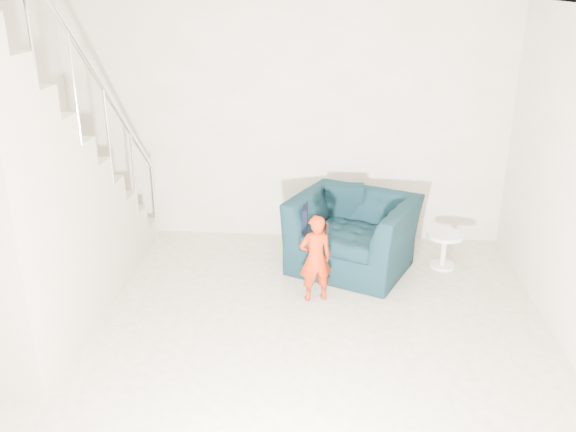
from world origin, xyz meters
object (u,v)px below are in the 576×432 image
object	(u,v)px
armchair	(353,233)
side_table	(444,244)
toddler	(315,258)
staircase	(27,226)

from	to	relation	value
armchair	side_table	xyz separation A→B (m)	(0.97, 0.08, -0.13)
toddler	side_table	size ratio (longest dim) A/B	2.24
armchair	toddler	xyz separation A→B (m)	(-0.37, -0.73, 0.04)
toddler	armchair	bearing A→B (deg)	-134.55
armchair	toddler	bearing A→B (deg)	-92.99
side_table	toddler	bearing A→B (deg)	-148.86
side_table	staircase	xyz separation A→B (m)	(-3.75, -1.45, 0.69)
toddler	staircase	world-z (taller)	staircase
staircase	side_table	bearing A→B (deg)	21.21
armchair	staircase	xyz separation A→B (m)	(-2.78, -1.37, 0.56)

